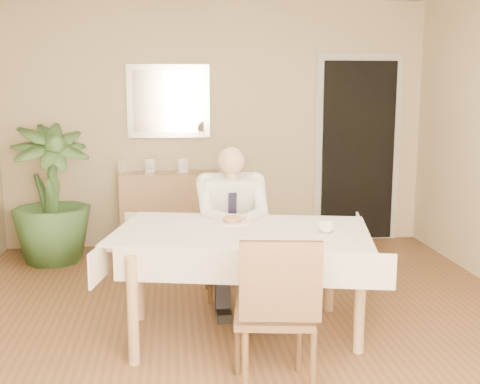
{
  "coord_description": "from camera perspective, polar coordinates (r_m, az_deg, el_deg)",
  "views": [
    {
      "loc": [
        -0.5,
        -3.93,
        1.72
      ],
      "look_at": [
        0.0,
        0.35,
        0.95
      ],
      "focal_mm": 45.0,
      "sensor_mm": 36.0,
      "label": 1
    }
  ],
  "objects": [
    {
      "name": "plate",
      "position": [
        4.26,
        -0.73,
        -2.88
      ],
      "size": [
        0.26,
        0.26,
        0.02
      ],
      "primitive_type": "cylinder",
      "color": "white",
      "rests_on": "dining_table"
    },
    {
      "name": "mirror",
      "position": [
        6.4,
        -6.81,
        8.54
      ],
      "size": [
        0.86,
        0.04,
        0.76
      ],
      "color": "silver",
      "rests_on": "room"
    },
    {
      "name": "chair_far",
      "position": [
        4.99,
        -1.02,
        -4.15
      ],
      "size": [
        0.43,
        0.44,
        0.87
      ],
      "rotation": [
        0.0,
        0.0,
        -0.05
      ],
      "color": "#492F1D",
      "rests_on": "ground"
    },
    {
      "name": "fork",
      "position": [
        4.19,
        -1.19,
        -2.85
      ],
      "size": [
        0.01,
        0.13,
        0.01
      ],
      "primitive_type": "cylinder",
      "rotation": [
        1.57,
        0.0,
        0.0
      ],
      "color": "silver",
      "rests_on": "dining_table"
    },
    {
      "name": "photo_frame_right",
      "position": [
        6.36,
        -5.39,
        2.54
      ],
      "size": [
        0.1,
        0.02,
        0.14
      ],
      "primitive_type": "cube",
      "color": "silver",
      "rests_on": "sideboard"
    },
    {
      "name": "coffee_mug",
      "position": [
        4.03,
        8.14,
        -3.21
      ],
      "size": [
        0.14,
        0.14,
        0.09
      ],
      "primitive_type": "imported",
      "rotation": [
        0.0,
        0.0,
        -0.34
      ],
      "color": "white",
      "rests_on": "dining_table"
    },
    {
      "name": "window",
      "position": [
        1.56,
        11.96,
        -0.0
      ],
      "size": [
        1.34,
        0.04,
        1.44
      ],
      "color": "silver",
      "rests_on": "room"
    },
    {
      "name": "photo_frame_left",
      "position": [
        6.35,
        -11.1,
        2.39
      ],
      "size": [
        0.1,
        0.02,
        0.14
      ],
      "primitive_type": "cube",
      "color": "silver",
      "rests_on": "sideboard"
    },
    {
      "name": "room",
      "position": [
        3.98,
        0.58,
        4.08
      ],
      "size": [
        5.0,
        5.02,
        2.6
      ],
      "color": "brown",
      "rests_on": "ground"
    },
    {
      "name": "dining_table",
      "position": [
        4.1,
        0.17,
        -4.75
      ],
      "size": [
        1.93,
        1.38,
        0.75
      ],
      "rotation": [
        0.0,
        0.0,
        -0.22
      ],
      "color": "#AB7C56",
      "rests_on": "ground"
    },
    {
      "name": "chair_near",
      "position": [
        3.36,
        3.49,
        -10.83
      ],
      "size": [
        0.49,
        0.5,
        0.92
      ],
      "rotation": [
        0.0,
        0.0,
        -0.15
      ],
      "color": "#492F1D",
      "rests_on": "ground"
    },
    {
      "name": "doorway",
      "position": [
        6.75,
        11.1,
        3.82
      ],
      "size": [
        0.96,
        0.07,
        2.1
      ],
      "color": "silver",
      "rests_on": "ground"
    },
    {
      "name": "sideboard",
      "position": [
        6.39,
        -6.6,
        -1.8
      ],
      "size": [
        1.04,
        0.41,
        0.82
      ],
      "primitive_type": "cube",
      "rotation": [
        0.0,
        0.0,
        -0.07
      ],
      "color": "#AB7C56",
      "rests_on": "ground"
    },
    {
      "name": "food",
      "position": [
        4.26,
        -0.73,
        -2.59
      ],
      "size": [
        0.14,
        0.14,
        0.06
      ],
      "primitive_type": "ellipsoid",
      "color": "brown",
      "rests_on": "dining_table"
    },
    {
      "name": "seated_man",
      "position": [
        4.66,
        -0.69,
        -2.61
      ],
      "size": [
        0.48,
        0.72,
        1.24
      ],
      "color": "white",
      "rests_on": "ground"
    },
    {
      "name": "photo_frame_center",
      "position": [
        6.38,
        -8.56,
        2.49
      ],
      "size": [
        0.1,
        0.02,
        0.14
      ],
      "primitive_type": "cube",
      "color": "silver",
      "rests_on": "sideboard"
    },
    {
      "name": "potted_palm",
      "position": [
        6.11,
        -17.49,
        -0.2
      ],
      "size": [
        1.0,
        1.0,
        1.35
      ],
      "primitive_type": "imported",
      "rotation": [
        0.0,
        0.0,
        0.43
      ],
      "color": "#34592A",
      "rests_on": "ground"
    },
    {
      "name": "knife",
      "position": [
        4.2,
        -0.1,
        -2.82
      ],
      "size": [
        0.01,
        0.13,
        0.01
      ],
      "primitive_type": "cylinder",
      "rotation": [
        1.57,
        0.0,
        0.0
      ],
      "color": "silver",
      "rests_on": "dining_table"
    }
  ]
}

